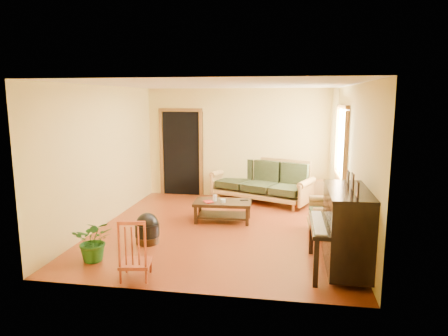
% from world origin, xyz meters
% --- Properties ---
extents(floor, '(5.00, 5.00, 0.00)m').
position_xyz_m(floor, '(0.00, 0.00, 0.00)').
color(floor, '#65230D').
rests_on(floor, ground).
extents(doorway, '(1.08, 0.16, 2.05)m').
position_xyz_m(doorway, '(-1.45, 2.48, 1.02)').
color(doorway, black).
rests_on(doorway, floor).
extents(window, '(0.12, 1.36, 1.46)m').
position_xyz_m(window, '(2.21, 1.30, 1.50)').
color(window, white).
rests_on(window, right_wall).
extents(sofa, '(2.49, 1.78, 0.98)m').
position_xyz_m(sofa, '(0.55, 2.07, 0.49)').
color(sofa, '#AA7D3E').
rests_on(sofa, floor).
extents(coffee_table, '(1.13, 0.66, 0.40)m').
position_xyz_m(coffee_table, '(-0.07, 0.45, 0.20)').
color(coffee_table, black).
rests_on(coffee_table, floor).
extents(armchair, '(0.87, 0.91, 0.89)m').
position_xyz_m(armchair, '(1.91, 0.02, 0.44)').
color(armchair, '#AA7D3E').
rests_on(armchair, floor).
extents(piano, '(0.77, 1.31, 1.16)m').
position_xyz_m(piano, '(1.98, -1.51, 0.58)').
color(piano, black).
rests_on(piano, floor).
extents(footstool, '(0.45, 0.45, 0.38)m').
position_xyz_m(footstool, '(-1.10, -0.93, 0.19)').
color(footstool, black).
rests_on(footstool, floor).
extents(red_chair, '(0.46, 0.49, 0.83)m').
position_xyz_m(red_chair, '(-0.80, -2.20, 0.42)').
color(red_chair, '#99371B').
rests_on(red_chair, floor).
extents(leaning_frame, '(0.41, 0.13, 0.53)m').
position_xyz_m(leaning_frame, '(1.83, 2.34, 0.27)').
color(leaning_frame, '#C98D43').
rests_on(leaning_frame, floor).
extents(ceramic_crock, '(0.21, 0.21, 0.26)m').
position_xyz_m(ceramic_crock, '(2.11, 2.15, 0.13)').
color(ceramic_crock, '#334799').
rests_on(ceramic_crock, floor).
extents(potted_plant, '(0.69, 0.63, 0.63)m').
position_xyz_m(potted_plant, '(-1.61, -1.75, 0.32)').
color(potted_plant, '#1F5317').
rests_on(potted_plant, floor).
extents(book, '(0.25, 0.26, 0.02)m').
position_xyz_m(book, '(-0.40, 0.28, 0.41)').
color(book, maroon).
rests_on(book, coffee_table).
extents(candle, '(0.08, 0.08, 0.12)m').
position_xyz_m(candle, '(-0.23, 0.45, 0.46)').
color(candle, white).
rests_on(candle, coffee_table).
extents(glass_jar, '(0.11, 0.11, 0.07)m').
position_xyz_m(glass_jar, '(-0.05, 0.36, 0.43)').
color(glass_jar, white).
rests_on(glass_jar, coffee_table).
extents(remote, '(0.17, 0.09, 0.02)m').
position_xyz_m(remote, '(0.33, 0.57, 0.41)').
color(remote, black).
rests_on(remote, coffee_table).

